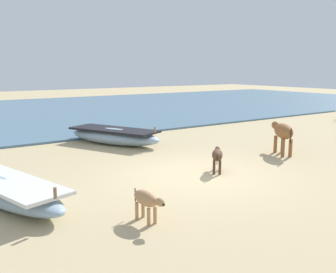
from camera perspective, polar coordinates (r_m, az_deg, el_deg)
ground at (r=9.64m, az=4.22°, el=-5.84°), size 80.00×80.00×0.00m
sea_water at (r=24.21m, az=-20.41°, el=3.41°), size 60.00×20.00×0.08m
fishing_boat_1 at (r=8.47m, az=-23.97°, el=-7.13°), size 2.09×4.38×0.69m
fishing_boat_4 at (r=13.55m, az=-8.17°, el=0.12°), size 2.64×3.88×0.76m
calf_near_dark at (r=9.86m, az=7.48°, el=-2.87°), size 0.76×0.81×0.62m
calf_far_tan at (r=6.68m, az=-3.26°, el=-9.58°), size 0.30×0.87×0.57m
cow_second_adult_brown at (r=12.30m, az=17.02°, el=0.65°), size 1.00×1.42×0.98m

